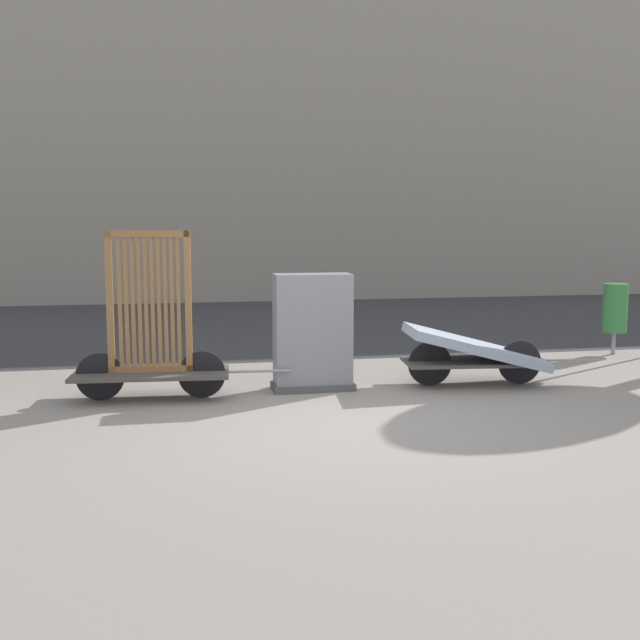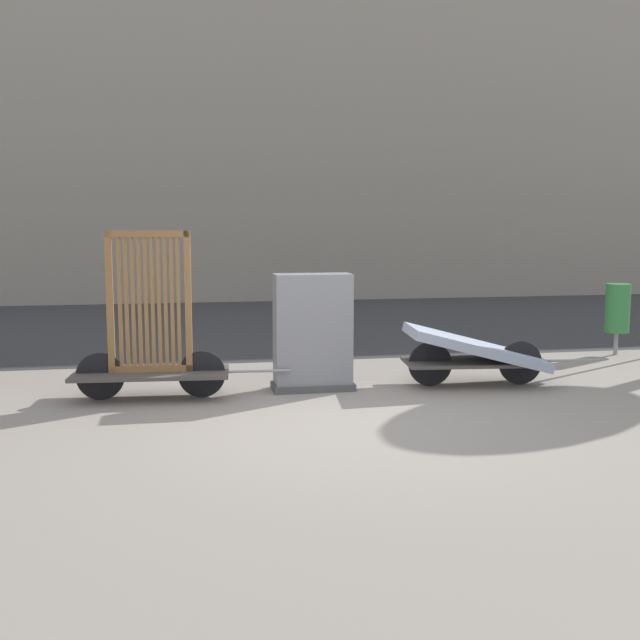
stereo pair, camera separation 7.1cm
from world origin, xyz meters
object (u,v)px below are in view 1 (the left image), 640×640
bike_cart_with_mattress (476,351)px  bike_cart_with_bedframe (151,344)px  utility_cabinet (313,336)px  trash_bin (615,308)px

bike_cart_with_mattress → bike_cart_with_bedframe: bearing=-173.7°
utility_cabinet → bike_cart_with_mattress: bearing=-3.6°
bike_cart_with_mattress → utility_cabinet: bearing=-177.3°
bike_cart_with_bedframe → trash_bin: bike_cart_with_bedframe is taller
utility_cabinet → trash_bin: 5.10m
bike_cart_with_bedframe → trash_bin: (6.71, 1.63, 0.07)m
bike_cart_with_bedframe → bike_cart_with_mattress: bike_cart_with_bedframe is taller
bike_cart_with_bedframe → utility_cabinet: bike_cart_with_bedframe is taller
bike_cart_with_bedframe → bike_cart_with_mattress: (3.82, 0.00, -0.21)m
bike_cart_with_mattress → utility_cabinet: (-1.98, 0.12, 0.23)m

